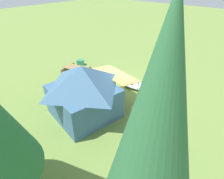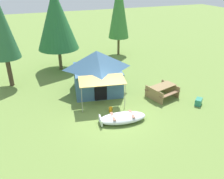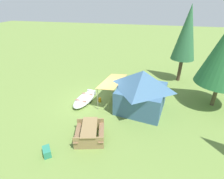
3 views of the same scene
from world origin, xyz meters
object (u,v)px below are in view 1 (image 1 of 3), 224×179
at_px(picnic_table, 76,71).
at_px(pine_tree_far_center, 155,137).
at_px(fuel_can, 122,90).
at_px(beached_rowboat, 130,82).
at_px(cooler_box, 80,62).
at_px(canvas_cabin_tent, 83,91).

distance_m(picnic_table, pine_tree_far_center, 10.84).
relative_size(picnic_table, fuel_can, 6.26).
bearing_deg(fuel_can, beached_rowboat, -77.69).
relative_size(beached_rowboat, cooler_box, 4.80).
relative_size(picnic_table, pine_tree_far_center, 0.31).
xyz_separation_m(canvas_cabin_tent, fuel_can, (-0.18, -2.88, -1.25)).
distance_m(canvas_cabin_tent, pine_tree_far_center, 6.61).
distance_m(beached_rowboat, cooler_box, 4.90).
height_order(cooler_box, pine_tree_far_center, pine_tree_far_center).
xyz_separation_m(cooler_box, pine_tree_far_center, (-10.22, 6.92, 3.90)).
distance_m(beached_rowboat, pine_tree_far_center, 9.53).
xyz_separation_m(beached_rowboat, cooler_box, (4.90, -0.03, -0.03)).
bearing_deg(pine_tree_far_center, fuel_can, -48.89).
height_order(picnic_table, fuel_can, picnic_table).
bearing_deg(beached_rowboat, canvas_cabin_tent, 90.73).
relative_size(beached_rowboat, pine_tree_far_center, 0.42).
xyz_separation_m(canvas_cabin_tent, cooler_box, (4.95, -3.97, -1.22)).
bearing_deg(pine_tree_far_center, beached_rowboat, -52.35).
relative_size(canvas_cabin_tent, picnic_table, 2.36).
bearing_deg(picnic_table, canvas_cabin_tent, 145.85).
height_order(beached_rowboat, picnic_table, picnic_table).
bearing_deg(pine_tree_far_center, picnic_table, -31.25).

